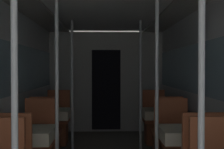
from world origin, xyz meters
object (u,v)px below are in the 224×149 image
object	(u,v)px
chair_left_far_2	(57,128)
support_pole_right_2	(140,86)
chair_left_near_2	(46,142)
dining_table_right_2	(160,116)
dining_table_left_2	(52,116)
dining_table_left_1	(28,138)
chair_right_far_2	(155,127)
support_pole_right_0	(201,116)
support_pole_left_2	(72,86)
dining_table_right_1	(185,137)
support_pole_left_0	(15,116)
support_pole_right_1	(157,94)
support_pole_left_1	(57,94)
chair_right_near_2	(166,141)

from	to	relation	value
chair_left_far_2	support_pole_right_2	size ratio (longest dim) A/B	0.45
chair_left_far_2	support_pole_right_2	bearing A→B (deg)	159.92
chair_left_near_2	dining_table_right_2	xyz separation A→B (m)	(1.82, 0.54, 0.30)
dining_table_left_2	chair_left_near_2	world-z (taller)	chair_left_near_2
dining_table_left_1	chair_right_far_2	size ratio (longest dim) A/B	0.72
chair_left_near_2	support_pole_right_0	xyz separation A→B (m)	(1.49, -2.80, 0.81)
support_pole_left_2	dining_table_right_1	bearing A→B (deg)	-48.29
support_pole_left_0	dining_table_left_2	xyz separation A→B (m)	(-0.33, 3.34, -0.51)
support_pole_left_0	chair_left_near_2	size ratio (longest dim) A/B	2.23
dining_table_left_1	support_pole_right_2	xyz separation A→B (m)	(1.49, 1.67, 0.51)
dining_table_left_2	support_pole_right_2	distance (m)	1.57
support_pole_right_0	support_pole_right_1	bearing A→B (deg)	90.00
support_pole_right_1	dining_table_left_1	bearing A→B (deg)	180.00
dining_table_left_2	chair_left_near_2	distance (m)	0.62
support_pole_left_2	chair_left_far_2	bearing A→B (deg)	121.53
dining_table_left_1	dining_table_right_2	bearing A→B (deg)	42.51
chair_left_far_2	support_pole_left_2	size ratio (longest dim) A/B	0.45
support_pole_left_1	dining_table_right_2	world-z (taller)	support_pole_left_1
support_pole_left_1	chair_right_far_2	distance (m)	2.79
dining_table_left_2	support_pole_left_2	bearing A→B (deg)	0.00
chair_left_far_2	dining_table_right_2	world-z (taller)	chair_left_far_2
support_pole_right_0	support_pole_left_1	bearing A→B (deg)	124.65
support_pole_left_2	dining_table_right_1	size ratio (longest dim) A/B	3.11
chair_left_near_2	chair_left_far_2	distance (m)	1.09
dining_table_left_2	support_pole_right_1	size ratio (longest dim) A/B	0.32
support_pole_left_2	dining_table_right_2	size ratio (longest dim) A/B	3.11
chair_left_near_2	chair_right_far_2	world-z (taller)	same
dining_table_left_2	chair_right_far_2	distance (m)	1.93
chair_left_near_2	dining_table_right_1	xyz separation A→B (m)	(1.82, -1.13, 0.30)
dining_table_left_1	support_pole_left_2	xyz separation A→B (m)	(0.33, 1.67, 0.51)
chair_right_far_2	chair_left_far_2	bearing A→B (deg)	0.00
support_pole_left_0	chair_right_near_2	world-z (taller)	support_pole_left_0
support_pole_left_1	support_pole_right_0	size ratio (longest dim) A/B	1.00
dining_table_left_2	dining_table_right_1	xyz separation A→B (m)	(1.82, -1.67, 0.00)
chair_left_near_2	support_pole_right_1	bearing A→B (deg)	-37.11
chair_left_near_2	dining_table_right_2	size ratio (longest dim) A/B	1.39
dining_table_left_1	support_pole_right_2	distance (m)	2.29
dining_table_left_2	support_pole_left_0	bearing A→B (deg)	-84.29
dining_table_left_1	chair_left_near_2	size ratio (longest dim) A/B	0.72
chair_left_near_2	support_pole_right_0	size ratio (longest dim) A/B	0.45
dining_table_right_1	support_pole_right_1	size ratio (longest dim) A/B	0.32
dining_table_left_1	chair_left_near_2	xyz separation A→B (m)	(0.00, 1.13, -0.30)
chair_left_near_2	dining_table_left_2	bearing A→B (deg)	90.00
chair_left_far_2	chair_right_near_2	size ratio (longest dim) A/B	1.00
support_pole_left_2	support_pole_right_1	distance (m)	2.03
chair_right_far_2	support_pole_right_0	bearing A→B (deg)	85.09
dining_table_left_2	support_pole_right_1	world-z (taller)	support_pole_right_1
support_pole_left_0	support_pole_right_1	bearing A→B (deg)	55.35
dining_table_left_2	chair_right_far_2	size ratio (longest dim) A/B	0.72
chair_left_near_2	support_pole_right_2	distance (m)	1.78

